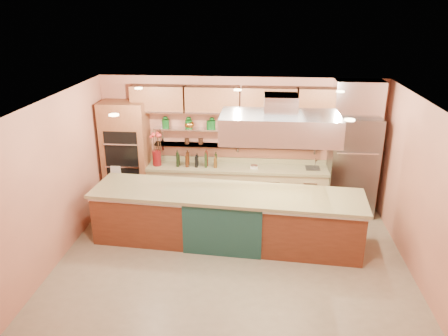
# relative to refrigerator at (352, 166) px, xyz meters

# --- Properties ---
(floor) EXTENTS (6.00, 5.00, 0.02)m
(floor) POSITION_rel_refrigerator_xyz_m (-2.35, -2.14, -1.06)
(floor) COLOR gray
(floor) RESTS_ON ground
(ceiling) EXTENTS (6.00, 5.00, 0.02)m
(ceiling) POSITION_rel_refrigerator_xyz_m (-2.35, -2.14, 1.75)
(ceiling) COLOR black
(ceiling) RESTS_ON wall_back
(wall_back) EXTENTS (6.00, 0.04, 2.80)m
(wall_back) POSITION_rel_refrigerator_xyz_m (-2.35, 0.36, 0.35)
(wall_back) COLOR tan
(wall_back) RESTS_ON floor
(wall_front) EXTENTS (6.00, 0.04, 2.80)m
(wall_front) POSITION_rel_refrigerator_xyz_m (-2.35, -4.64, 0.35)
(wall_front) COLOR tan
(wall_front) RESTS_ON floor
(wall_left) EXTENTS (0.04, 5.00, 2.80)m
(wall_left) POSITION_rel_refrigerator_xyz_m (-5.35, -2.14, 0.35)
(wall_left) COLOR tan
(wall_left) RESTS_ON floor
(wall_right) EXTENTS (0.04, 5.00, 2.80)m
(wall_right) POSITION_rel_refrigerator_xyz_m (0.65, -2.14, 0.35)
(wall_right) COLOR tan
(wall_right) RESTS_ON floor
(oven_stack) EXTENTS (0.95, 0.64, 2.30)m
(oven_stack) POSITION_rel_refrigerator_xyz_m (-4.80, 0.04, 0.10)
(oven_stack) COLOR brown
(oven_stack) RESTS_ON floor
(refrigerator) EXTENTS (0.95, 0.72, 2.10)m
(refrigerator) POSITION_rel_refrigerator_xyz_m (0.00, 0.00, 0.00)
(refrigerator) COLOR slate
(refrigerator) RESTS_ON floor
(back_counter) EXTENTS (3.84, 0.64, 0.93)m
(back_counter) POSITION_rel_refrigerator_xyz_m (-2.40, 0.06, -0.58)
(back_counter) COLOR tan
(back_counter) RESTS_ON floor
(wall_shelf_lower) EXTENTS (3.60, 0.26, 0.03)m
(wall_shelf_lower) POSITION_rel_refrigerator_xyz_m (-2.40, 0.23, 0.30)
(wall_shelf_lower) COLOR silver
(wall_shelf_lower) RESTS_ON wall_back
(wall_shelf_upper) EXTENTS (3.60, 0.26, 0.03)m
(wall_shelf_upper) POSITION_rel_refrigerator_xyz_m (-2.40, 0.23, 0.65)
(wall_shelf_upper) COLOR silver
(wall_shelf_upper) RESTS_ON wall_back
(upper_cabinets) EXTENTS (4.60, 0.36, 0.55)m
(upper_cabinets) POSITION_rel_refrigerator_xyz_m (-2.35, 0.18, 1.30)
(upper_cabinets) COLOR brown
(upper_cabinets) RESTS_ON wall_back
(range_hood) EXTENTS (2.00, 1.00, 0.45)m
(range_hood) POSITION_rel_refrigerator_xyz_m (-1.60, -1.48, 1.20)
(range_hood) COLOR silver
(range_hood) RESTS_ON ceiling
(ceiling_downlights) EXTENTS (4.00, 2.80, 0.02)m
(ceiling_downlights) POSITION_rel_refrigerator_xyz_m (-2.35, -1.94, 1.72)
(ceiling_downlights) COLOR #FFE5A5
(ceiling_downlights) RESTS_ON ceiling
(island) EXTENTS (4.92, 1.43, 1.01)m
(island) POSITION_rel_refrigerator_xyz_m (-2.50, -1.48, -0.54)
(island) COLOR brown
(island) RESTS_ON floor
(flower_vase) EXTENTS (0.19, 0.19, 0.33)m
(flower_vase) POSITION_rel_refrigerator_xyz_m (-4.13, 0.01, 0.04)
(flower_vase) COLOR #5D0D10
(flower_vase) RESTS_ON back_counter
(oil_bottle_cluster) EXTENTS (0.97, 0.46, 0.30)m
(oil_bottle_cluster) POSITION_rel_refrigerator_xyz_m (-3.26, 0.01, 0.03)
(oil_bottle_cluster) COLOR black
(oil_bottle_cluster) RESTS_ON back_counter
(kitchen_scale) EXTENTS (0.17, 0.13, 0.09)m
(kitchen_scale) POSITION_rel_refrigerator_xyz_m (-2.03, 0.01, -0.08)
(kitchen_scale) COLOR silver
(kitchen_scale) RESTS_ON back_counter
(bar_faucet) EXTENTS (0.04, 0.04, 0.22)m
(bar_faucet) POSITION_rel_refrigerator_xyz_m (-0.74, 0.11, -0.01)
(bar_faucet) COLOR silver
(bar_faucet) RESTS_ON back_counter
(copper_kettle) EXTENTS (0.21, 0.21, 0.16)m
(copper_kettle) POSITION_rel_refrigerator_xyz_m (-3.43, 0.23, 0.74)
(copper_kettle) COLOR #B7712A
(copper_kettle) RESTS_ON wall_shelf_upper
(green_canister) EXTENTS (0.17, 0.17, 0.16)m
(green_canister) POSITION_rel_refrigerator_xyz_m (-3.00, 0.23, 0.75)
(green_canister) COLOR #0E4415
(green_canister) RESTS_ON wall_shelf_upper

